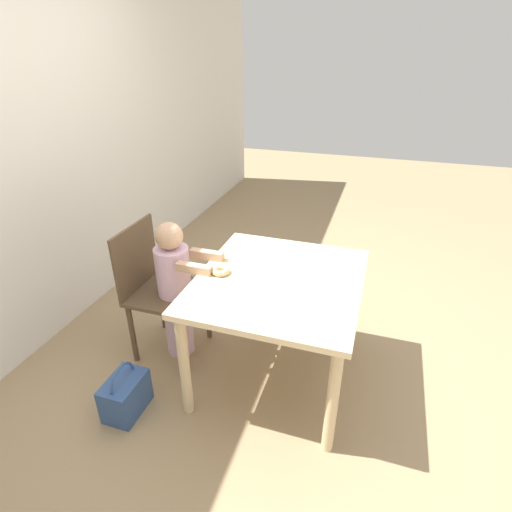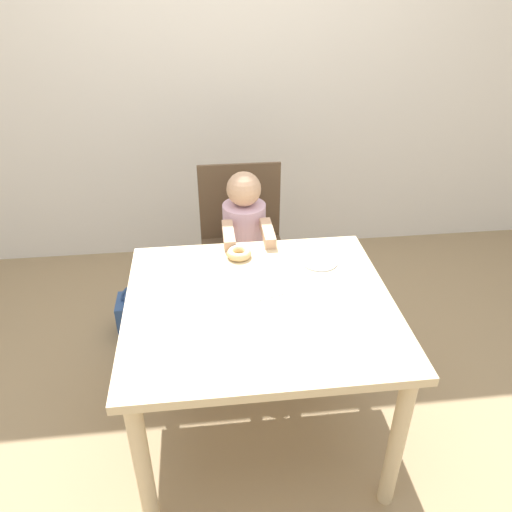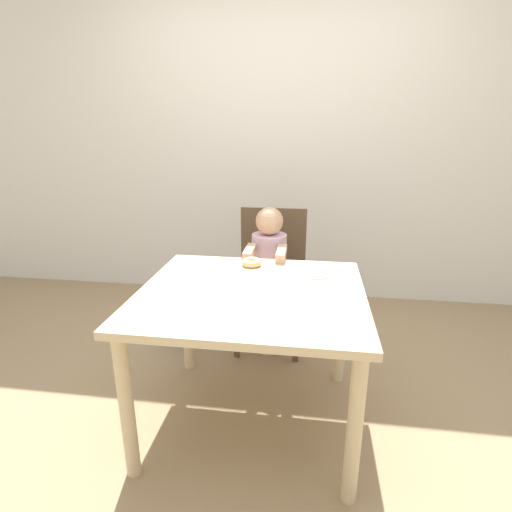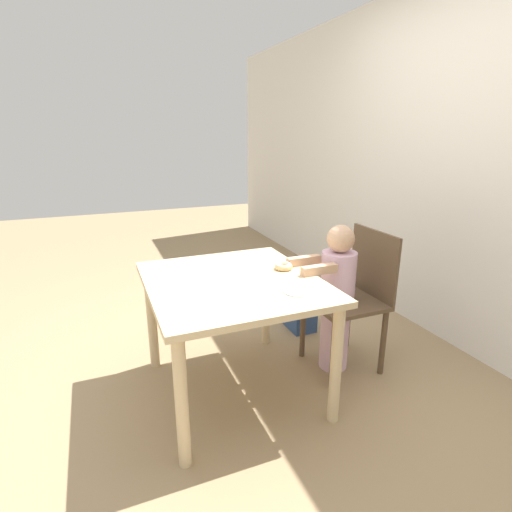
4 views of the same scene
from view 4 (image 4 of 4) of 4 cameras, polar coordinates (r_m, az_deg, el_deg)
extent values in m
plane|color=#997F5B|center=(2.53, -3.06, -18.45)|extent=(12.00, 12.00, 0.00)
cube|color=silver|center=(3.03, 28.23, 11.01)|extent=(8.00, 0.05, 2.50)
cube|color=beige|center=(2.20, -3.35, -3.81)|extent=(1.02, 0.92, 0.03)
cylinder|color=beige|center=(2.67, -14.67, -8.70)|extent=(0.06, 0.06, 0.67)
cylinder|color=beige|center=(1.90, -10.57, -20.01)|extent=(0.06, 0.06, 0.67)
cylinder|color=beige|center=(2.86, 1.44, -6.30)|extent=(0.06, 0.06, 0.67)
cylinder|color=beige|center=(2.16, 11.36, -15.04)|extent=(0.06, 0.06, 0.67)
cube|color=brown|center=(2.60, 12.43, -6.33)|extent=(0.44, 0.43, 0.03)
cube|color=brown|center=(2.64, 16.46, -1.00)|extent=(0.44, 0.02, 0.43)
cylinder|color=brown|center=(2.75, 6.71, -10.00)|extent=(0.04, 0.04, 0.44)
cylinder|color=brown|center=(2.47, 10.98, -13.58)|extent=(0.04, 0.04, 0.44)
cylinder|color=brown|center=(2.93, 13.04, -8.57)|extent=(0.04, 0.04, 0.44)
cylinder|color=brown|center=(2.67, 17.70, -11.66)|extent=(0.04, 0.04, 0.44)
cylinder|color=silver|center=(2.67, 11.15, -10.88)|extent=(0.18, 0.18, 0.47)
cylinder|color=silver|center=(2.51, 11.67, -2.94)|extent=(0.21, 0.21, 0.32)
sphere|color=tan|center=(2.43, 12.01, 2.42)|extent=(0.17, 0.17, 0.17)
cube|color=tan|center=(2.45, 6.84, -0.64)|extent=(0.05, 0.22, 0.05)
cube|color=tan|center=(2.30, 9.01, -1.93)|extent=(0.05, 0.22, 0.05)
torus|color=#DBB270|center=(2.35, 3.96, -1.52)|extent=(0.11, 0.11, 0.03)
torus|color=white|center=(2.35, 3.97, -1.25)|extent=(0.09, 0.09, 0.02)
cube|color=white|center=(2.24, -0.07, -2.87)|extent=(0.31, 0.31, 0.00)
cube|color=#2D4C84|center=(3.17, 6.18, -8.27)|extent=(0.26, 0.18, 0.23)
torus|color=#2D4C84|center=(3.13, 6.24, -6.41)|extent=(0.21, 0.02, 0.21)
cylinder|color=silver|center=(2.04, 6.01, -5.00)|extent=(0.15, 0.15, 0.01)
camera|label=1|loc=(3.85, -21.03, 22.03)|focal=28.00mm
camera|label=2|loc=(2.33, -47.34, 21.03)|focal=35.00mm
camera|label=3|loc=(1.96, -53.41, 8.56)|focal=28.00mm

